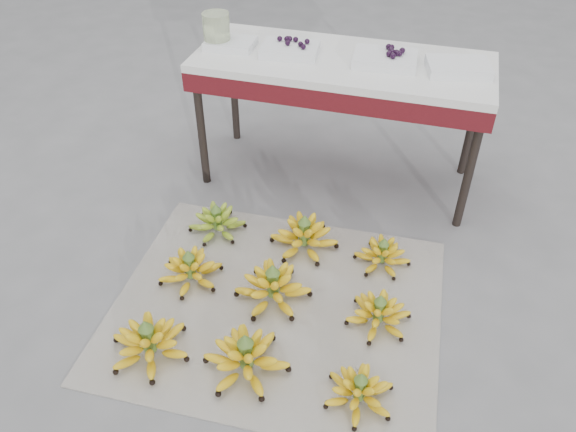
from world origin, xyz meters
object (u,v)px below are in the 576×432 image
(bunch_mid_left, at_px, (190,269))
(bunch_back_left, at_px, (217,222))
(bunch_back_right, at_px, (382,255))
(bunch_back_center, at_px, (304,236))
(glass_jar, at_px, (217,30))
(newspaper_mat, at_px, (277,306))
(bunch_mid_right, at_px, (379,313))
(bunch_front_right, at_px, (359,391))
(tray_far_right, at_px, (458,67))
(bunch_front_left, at_px, (149,342))
(bunch_mid_center, at_px, (273,287))
(tray_far_left, at_px, (230,44))
(vendor_table, at_px, (342,74))
(tray_right, at_px, (386,58))
(tray_left, at_px, (290,49))
(bunch_front_center, at_px, (246,357))

(bunch_mid_left, height_order, bunch_back_left, bunch_mid_left)
(bunch_back_right, bearing_deg, bunch_back_center, -164.40)
(bunch_mid_left, xyz_separation_m, glass_jar, (-0.17, 0.86, 0.65))
(bunch_back_left, xyz_separation_m, bunch_back_right, (0.74, -0.01, -0.00))
(newspaper_mat, bearing_deg, bunch_mid_right, 3.96)
(bunch_front_right, distance_m, tray_far_right, 1.40)
(bunch_front_left, height_order, bunch_mid_center, bunch_mid_center)
(bunch_mid_left, bearing_deg, bunch_mid_right, -21.28)
(tray_far_left, bearing_deg, bunch_mid_left, -82.56)
(bunch_back_left, relative_size, tray_far_right, 0.86)
(newspaper_mat, height_order, tray_far_left, tray_far_left)
(tray_far_left, relative_size, glass_jar, 1.48)
(vendor_table, height_order, tray_far_left, tray_far_left)
(bunch_front_left, relative_size, glass_jar, 2.43)
(bunch_mid_left, bearing_deg, bunch_mid_center, -21.10)
(bunch_front_right, xyz_separation_m, bunch_mid_center, (-0.41, 0.36, 0.01))
(bunch_mid_right, relative_size, glass_jar, 1.63)
(tray_right, bearing_deg, bunch_front_left, -114.72)
(glass_jar, bearing_deg, bunch_back_center, -43.70)
(bunch_mid_right, bearing_deg, tray_left, 125.08)
(bunch_front_right, distance_m, tray_right, 1.40)
(tray_far_left, bearing_deg, tray_right, 1.46)
(bunch_front_right, relative_size, glass_jar, 1.74)
(tray_left, bearing_deg, bunch_front_center, -81.03)
(bunch_back_center, xyz_separation_m, tray_left, (-0.22, 0.55, 0.59))
(bunch_front_center, bearing_deg, bunch_front_left, -168.33)
(tray_left, bearing_deg, bunch_back_right, -45.04)
(bunch_back_left, distance_m, bunch_back_center, 0.40)
(newspaper_mat, distance_m, bunch_front_right, 0.50)
(bunch_back_right, height_order, vendor_table, vendor_table)
(tray_right, relative_size, glass_jar, 1.84)
(tray_far_left, distance_m, tray_left, 0.28)
(bunch_front_left, xyz_separation_m, tray_far_right, (0.89, 1.27, 0.59))
(bunch_back_left, xyz_separation_m, tray_far_left, (-0.10, 0.55, 0.59))
(tray_left, bearing_deg, glass_jar, -177.89)
(bunch_back_right, bearing_deg, bunch_front_center, -101.94)
(bunch_back_left, distance_m, glass_jar, 0.87)
(bunch_mid_center, xyz_separation_m, bunch_back_center, (0.04, 0.33, -0.00))
(bunch_back_left, bearing_deg, tray_far_right, 32.64)
(tray_far_right, xyz_separation_m, glass_jar, (-1.07, -0.03, 0.06))
(bunch_front_left, relative_size, bunch_mid_left, 1.13)
(bunch_front_center, relative_size, tray_far_left, 1.44)
(bunch_front_right, height_order, bunch_mid_left, bunch_mid_left)
(bunch_mid_left, distance_m, tray_right, 1.22)
(tray_left, bearing_deg, bunch_front_left, -97.22)
(tray_left, bearing_deg, vendor_table, 3.76)
(vendor_table, bearing_deg, bunch_front_left, -107.35)
(bunch_front_left, xyz_separation_m, bunch_mid_right, (0.76, 0.37, -0.01))
(newspaper_mat, relative_size, tray_right, 4.42)
(vendor_table, bearing_deg, bunch_mid_right, -68.25)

